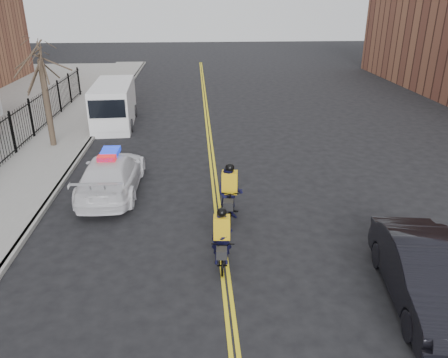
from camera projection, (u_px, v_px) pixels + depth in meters
ground at (223, 255)px, 12.51m from camera, size 120.00×120.00×0.00m
center_line_left at (210, 158)px, 19.84m from camera, size 0.10×60.00×0.01m
center_line_right at (214, 158)px, 19.85m from camera, size 0.10×60.00×0.01m
sidewalk at (43, 161)px, 19.36m from camera, size 3.00×60.00×0.15m
curb at (78, 160)px, 19.46m from camera, size 0.20×60.00×0.15m
iron_fence at (4, 141)px, 18.91m from camera, size 0.12×28.00×2.00m
street_tree at (42, 74)px, 19.84m from camera, size 3.20×3.20×4.80m
police_cruiser at (111, 174)px, 16.19m from camera, size 2.09×5.04×1.62m
dark_sedan at (427, 275)px, 10.33m from camera, size 2.27×4.86×1.54m
cargo_van at (114, 105)px, 24.45m from camera, size 2.38×5.65×2.32m
cyclist_near at (222, 245)px, 11.91m from camera, size 0.73×1.78×1.71m
cyclist_far at (230, 197)px, 14.32m from camera, size 0.95×1.97×1.93m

